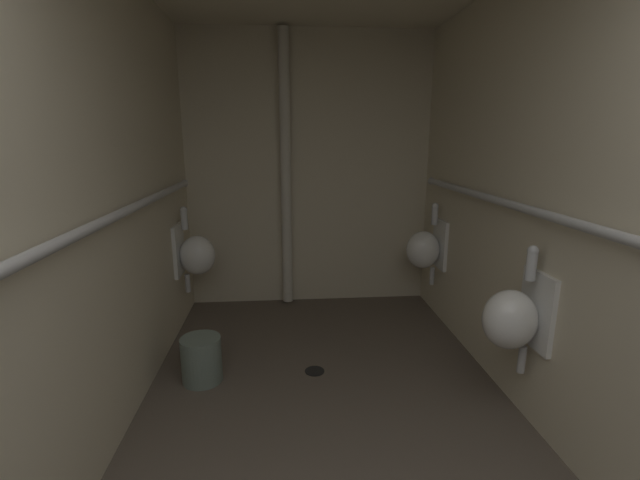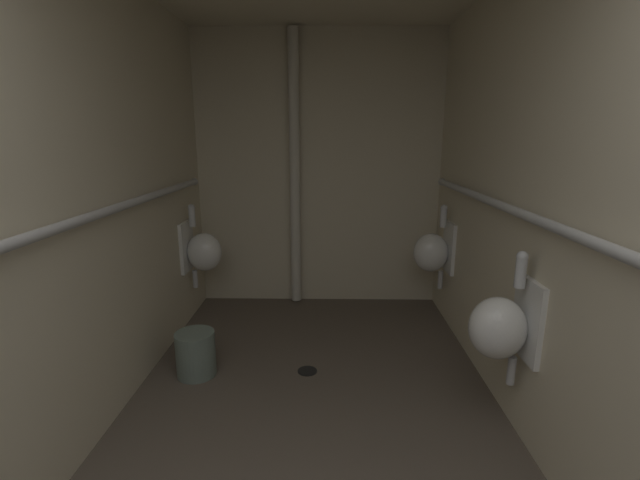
# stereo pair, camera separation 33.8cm
# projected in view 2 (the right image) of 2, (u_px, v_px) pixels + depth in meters

# --- Properties ---
(floor) EXTENTS (2.45, 4.13, 0.08)m
(floor) POSITION_uv_depth(u_px,v_px,m) (311.00, 432.00, 2.51)
(floor) COLOR brown
(floor) RESTS_ON ground
(wall_left) EXTENTS (0.06, 4.13, 2.59)m
(wall_left) POSITION_uv_depth(u_px,v_px,m) (78.00, 203.00, 2.22)
(wall_left) COLOR beige
(wall_left) RESTS_ON ground
(wall_right) EXTENTS (0.06, 4.13, 2.59)m
(wall_right) POSITION_uv_depth(u_px,v_px,m) (547.00, 205.00, 2.18)
(wall_right) COLOR beige
(wall_right) RESTS_ON ground
(wall_back) EXTENTS (2.45, 0.06, 2.59)m
(wall_back) POSITION_uv_depth(u_px,v_px,m) (319.00, 172.00, 4.18)
(wall_back) COLOR beige
(wall_back) RESTS_ON ground
(urinal_left_mid) EXTENTS (0.32, 0.30, 0.76)m
(urinal_left_mid) POSITION_uv_depth(u_px,v_px,m) (202.00, 251.00, 3.81)
(urinal_left_mid) COLOR white
(urinal_right_mid) EXTENTS (0.32, 0.30, 0.76)m
(urinal_right_mid) POSITION_uv_depth(u_px,v_px,m) (502.00, 326.00, 2.30)
(urinal_right_mid) COLOR white
(urinal_right_far) EXTENTS (0.32, 0.30, 0.76)m
(urinal_right_far) POSITION_uv_depth(u_px,v_px,m) (433.00, 251.00, 3.79)
(urinal_right_far) COLOR white
(supply_pipe_left) EXTENTS (0.06, 3.45, 0.06)m
(supply_pipe_left) POSITION_uv_depth(u_px,v_px,m) (95.00, 215.00, 2.22)
(supply_pipe_left) COLOR #B2B2B2
(supply_pipe_right) EXTENTS (0.06, 3.41, 0.06)m
(supply_pipe_right) POSITION_uv_depth(u_px,v_px,m) (526.00, 215.00, 2.22)
(supply_pipe_right) COLOR #B2B2B2
(standpipe_back_wall) EXTENTS (0.10, 0.10, 2.54)m
(standpipe_back_wall) POSITION_uv_depth(u_px,v_px,m) (295.00, 173.00, 4.07)
(standpipe_back_wall) COLOR beige
(standpipe_back_wall) RESTS_ON ground
(floor_drain) EXTENTS (0.14, 0.14, 0.01)m
(floor_drain) POSITION_uv_depth(u_px,v_px,m) (307.00, 371.00, 3.08)
(floor_drain) COLOR black
(floor_drain) RESTS_ON ground
(waste_bin) EXTENTS (0.27, 0.27, 0.31)m
(waste_bin) POSITION_uv_depth(u_px,v_px,m) (196.00, 354.00, 3.01)
(waste_bin) COLOR slate
(waste_bin) RESTS_ON ground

